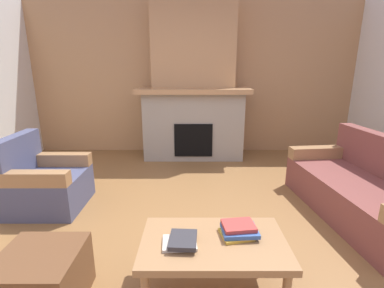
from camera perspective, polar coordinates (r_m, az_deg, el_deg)
The scene contains 9 objects.
ground at distance 2.82m, azimuth 0.38°, elevation -18.61°, with size 9.00×9.00×0.00m, color brown.
wall_back_wood_panel at distance 5.34m, azimuth 0.12°, elevation 12.99°, with size 6.00×0.12×2.70m, color tan.
fireplace at distance 4.98m, azimuth 0.13°, elevation 10.65°, with size 1.90×0.82×2.70m.
couch at distance 3.59m, azimuth 31.61°, elevation -8.14°, with size 1.03×1.88×0.85m.
armchair at distance 3.66m, azimuth -27.81°, elevation -7.03°, with size 0.76×0.76×0.85m.
coffee_table at distance 2.07m, azimuth 4.28°, elevation -20.13°, with size 1.00×0.60×0.43m.
ottoman at distance 2.32m, azimuth -28.27°, elevation -23.12°, with size 0.52×0.52×0.40m, color brown.
book_stack_near_edge at distance 1.99m, azimuth -2.23°, elevation -19.08°, with size 0.24×0.23×0.05m.
book_stack_center at distance 2.10m, azimuth 9.28°, elevation -16.81°, with size 0.28×0.24×0.08m.
Camera 1 is at (-0.02, -2.34, 1.58)m, focal length 26.29 mm.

